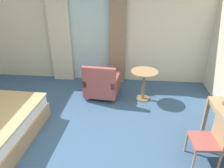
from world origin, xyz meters
TOP-DOWN VIEW (x-y plane):
  - ground at (0.00, 0.00)m, footprint 6.79×6.42m
  - wall_back at (0.00, 2.95)m, footprint 6.39×0.12m
  - balcony_glass_door at (-0.18, 2.87)m, footprint 1.15×0.02m
  - curtain_panel_left at (-0.97, 2.77)m, footprint 0.58×0.10m
  - curtain_panel_right at (0.62, 2.77)m, footprint 0.42×0.10m
  - desk_chair at (2.27, -0.12)m, footprint 0.45×0.48m
  - armchair_by_window at (0.30, 1.81)m, footprint 0.85×0.84m
  - round_cafe_table at (1.33, 1.80)m, footprint 0.63×0.63m

SIDE VIEW (x-z plane):
  - ground at x=0.00m, z-range -0.10..0.00m
  - armchair_by_window at x=0.30m, z-range -0.11..0.79m
  - desk_chair at x=2.27m, z-range 0.05..0.92m
  - round_cafe_table at x=1.33m, z-range 0.17..0.92m
  - balcony_glass_door at x=-0.18m, z-range 0.00..2.50m
  - curtain_panel_left at x=-0.97m, z-range 0.00..2.55m
  - curtain_panel_right at x=0.62m, z-range 0.00..2.55m
  - wall_back at x=0.00m, z-range 0.00..2.84m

